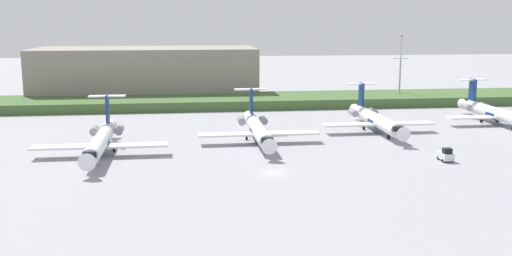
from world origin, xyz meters
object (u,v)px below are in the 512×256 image
regional_jet_third (258,129)px  regional_jet_second (101,140)px  antenna_mast (400,74)px  baggage_tug (446,155)px  regional_jet_fourth (376,119)px  regional_jet_fifth (494,113)px

regional_jet_third → regional_jet_second: bearing=-165.4°
antenna_mast → baggage_tug: antenna_mast is taller
antenna_mast → regional_jet_fourth: bearing=-116.5°
regional_jet_second → regional_jet_third: bearing=14.6°
regional_jet_third → antenna_mast: bearing=46.4°
regional_jet_second → regional_jet_fourth: size_ratio=1.00×
regional_jet_fifth → baggage_tug: regional_jet_fifth is taller
regional_jet_second → antenna_mast: size_ratio=1.67×
regional_jet_fourth → baggage_tug: 26.66m
regional_jet_third → baggage_tug: regional_jet_third is taller
antenna_mast → regional_jet_second: bearing=-143.0°
antenna_mast → baggage_tug: 70.54m
regional_jet_third → antenna_mast: 67.52m
regional_jet_fourth → regional_jet_second: bearing=-164.9°
regional_jet_fifth → regional_jet_third: bearing=-167.1°
regional_jet_third → regional_jet_fifth: (54.68, 12.51, 0.00)m
regional_jet_second → baggage_tug: (56.89, -11.90, -1.53)m
regional_jet_fourth → regional_jet_fifth: (29.01, 5.28, 0.00)m
regional_jet_third → regional_jet_fifth: bearing=12.9°
regional_jet_second → antenna_mast: antenna_mast is taller
baggage_tug → regional_jet_fifth: bearing=50.8°
regional_jet_third → antenna_mast: (46.41, 48.76, 5.27)m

